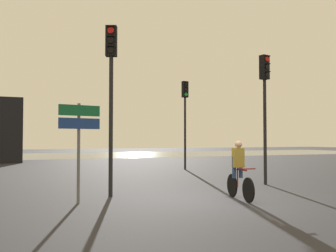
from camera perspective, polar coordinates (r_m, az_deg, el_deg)
name	(u,v)px	position (r m, az deg, el deg)	size (l,w,h in m)	color
ground_plane	(222,201)	(10.41, 8.26, -11.20)	(120.00, 120.00, 0.00)	#28282D
water_strip	(66,155)	(40.79, -15.27, -4.35)	(80.00, 16.00, 0.01)	slate
traffic_light_near_right	(265,95)	(14.39, 14.53, 4.61)	(0.36, 0.38, 4.80)	black
traffic_light_near_left	(111,79)	(11.16, -8.66, 7.16)	(0.39, 0.41, 5.00)	black
traffic_light_far_right	(185,109)	(20.89, 2.62, 2.67)	(0.33, 0.34, 4.91)	black
direction_sign_post	(79,134)	(9.98, -13.40, -1.21)	(1.09, 0.22, 2.60)	slate
cyclist	(239,170)	(10.62, 10.73, -6.55)	(0.48, 1.70, 1.62)	black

